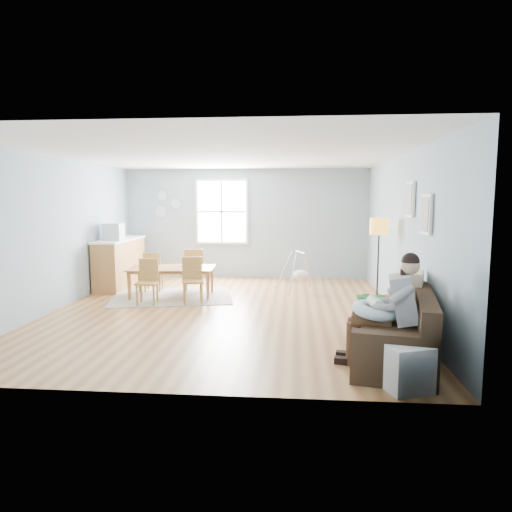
# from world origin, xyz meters

# --- Properties ---
(room) EXTENTS (8.40, 9.40, 3.90)m
(room) POSITION_xyz_m (0.00, 0.00, 2.42)
(room) COLOR brown
(window) EXTENTS (1.32, 0.08, 1.62)m
(window) POSITION_xyz_m (-0.60, 3.46, 1.65)
(window) COLOR white
(window) RESTS_ON room
(pictures) EXTENTS (0.05, 1.34, 0.74)m
(pictures) POSITION_xyz_m (2.97, -1.05, 1.85)
(pictures) COLOR white
(pictures) RESTS_ON room
(wall_plates) EXTENTS (0.67, 0.02, 0.66)m
(wall_plates) POSITION_xyz_m (-2.00, 3.47, 1.83)
(wall_plates) COLOR #A9BECB
(wall_plates) RESTS_ON room
(sofa) EXTENTS (1.29, 2.20, 0.84)m
(sofa) POSITION_xyz_m (2.51, -2.21, 0.30)
(sofa) COLOR black
(sofa) RESTS_ON room
(green_throw) EXTENTS (1.01, 0.86, 0.04)m
(green_throw) POSITION_xyz_m (2.57, -1.52, 0.53)
(green_throw) COLOR #166129
(green_throw) RESTS_ON sofa
(beige_pillow) EXTENTS (0.28, 0.51, 0.49)m
(beige_pillow) POSITION_xyz_m (2.83, -1.73, 0.76)
(beige_pillow) COLOR #C3B295
(beige_pillow) RESTS_ON sofa
(father) EXTENTS (0.99, 0.53, 1.35)m
(father) POSITION_xyz_m (2.32, -2.47, 0.72)
(father) COLOR #959598
(father) RESTS_ON sofa
(nursing_pillow) EXTENTS (0.69, 0.69, 0.22)m
(nursing_pillow) POSITION_xyz_m (2.17, -2.44, 0.65)
(nursing_pillow) COLOR silver
(nursing_pillow) RESTS_ON father
(infant) EXTENTS (0.17, 0.39, 0.14)m
(infant) POSITION_xyz_m (2.17, -2.41, 0.74)
(infant) COLOR silver
(infant) RESTS_ON nursing_pillow
(toddler) EXTENTS (0.55, 0.34, 0.82)m
(toddler) POSITION_xyz_m (2.47, -2.00, 0.70)
(toddler) COLOR white
(toddler) RESTS_ON sofa
(floor_lamp) EXTENTS (0.33, 0.33, 1.62)m
(floor_lamp) POSITION_xyz_m (2.68, 0.32, 1.34)
(floor_lamp) COLOR black
(floor_lamp) RESTS_ON room
(storage_cube) EXTENTS (0.53, 0.50, 0.48)m
(storage_cube) POSITION_xyz_m (2.36, -3.20, 0.24)
(storage_cube) COLOR white
(storage_cube) RESTS_ON room
(rug) EXTENTS (2.66, 2.23, 0.01)m
(rug) POSITION_xyz_m (-1.24, 1.06, 0.01)
(rug) COLOR gray
(rug) RESTS_ON room
(dining_table) EXTENTS (1.76, 1.08, 0.60)m
(dining_table) POSITION_xyz_m (-1.24, 1.06, 0.30)
(dining_table) COLOR #966131
(dining_table) RESTS_ON rug
(chair_sw) EXTENTS (0.41, 0.41, 0.84)m
(chair_sw) POSITION_xyz_m (-1.52, 0.40, 0.47)
(chair_sw) COLOR olive
(chair_sw) RESTS_ON rug
(chair_se) EXTENTS (0.48, 0.48, 0.86)m
(chair_se) POSITION_xyz_m (-0.71, 0.58, 0.49)
(chair_se) COLOR olive
(chair_se) RESTS_ON rug
(chair_nw) EXTENTS (0.42, 0.42, 0.84)m
(chair_nw) POSITION_xyz_m (-1.78, 1.54, 0.47)
(chair_nw) COLOR olive
(chair_nw) RESTS_ON rug
(chair_ne) EXTENTS (0.51, 0.51, 0.91)m
(chair_ne) POSITION_xyz_m (-0.94, 1.71, 0.51)
(chair_ne) COLOR olive
(chair_ne) RESTS_ON rug
(counter) EXTENTS (0.58, 1.93, 1.08)m
(counter) POSITION_xyz_m (-2.70, 2.06, 0.55)
(counter) COLOR #966131
(counter) RESTS_ON room
(monitor) EXTENTS (0.40, 0.38, 0.37)m
(monitor) POSITION_xyz_m (-2.68, 1.69, 1.26)
(monitor) COLOR #ADACB1
(monitor) RESTS_ON counter
(baby_swing) EXTENTS (1.09, 1.10, 0.86)m
(baby_swing) POSITION_xyz_m (1.34, 1.73, 0.39)
(baby_swing) COLOR #ADACB1
(baby_swing) RESTS_ON room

